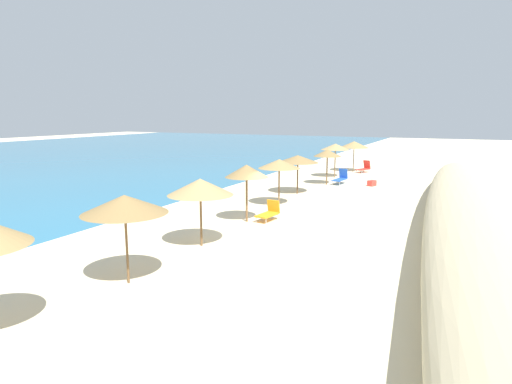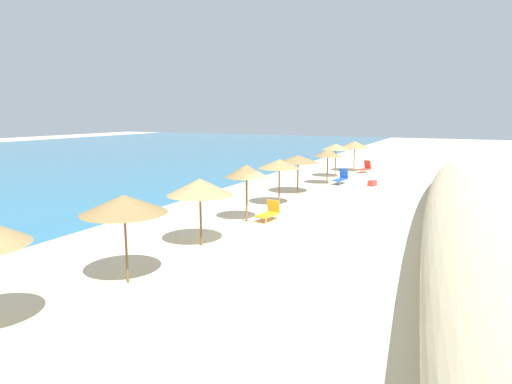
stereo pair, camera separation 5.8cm
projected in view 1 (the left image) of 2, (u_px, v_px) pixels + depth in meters
The scene contains 14 objects.
ground_plane at pixel (280, 227), 20.14m from camera, with size 160.00×160.00×0.00m, color beige.
dune_ridge at pixel (496, 250), 13.26m from camera, with size 46.90×4.16×2.13m, color beige.
beach_umbrella_3 at pixel (125, 204), 13.07m from camera, with size 2.56×2.56×2.74m.
beach_umbrella_4 at pixel (200, 187), 16.90m from camera, with size 2.55×2.55×2.65m.
beach_umbrella_5 at pixel (247, 171), 20.73m from camera, with size 2.05×2.05×2.74m.
beach_umbrella_6 at pixel (279, 164), 24.42m from camera, with size 2.34×2.34×2.61m.
beach_umbrella_7 at pixel (298, 159), 28.16m from camera, with size 2.66×2.66×2.49m.
beach_umbrella_8 at pixel (327, 153), 31.77m from camera, with size 1.98×1.98×2.56m.
beach_umbrella_9 at pixel (335, 147), 35.31m from camera, with size 2.29×2.29×2.73m.
beach_umbrella_10 at pixel (354, 145), 39.00m from camera, with size 2.56×2.56×2.69m.
lounge_chair_0 at pixel (269, 212), 21.32m from camera, with size 1.41×0.82×0.95m.
lounge_chair_1 at pixel (364, 168), 38.77m from camera, with size 1.54×1.09×1.04m.
lounge_chair_2 at pixel (341, 178), 32.40m from camera, with size 1.73×0.82×1.08m.
cooler_box at pixel (372, 183), 31.51m from camera, with size 0.59×0.40×0.40m, color red.
Camera 1 is at (-18.11, -7.44, 5.10)m, focal length 31.04 mm.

